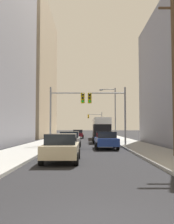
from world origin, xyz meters
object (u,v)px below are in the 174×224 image
at_px(cargo_van_black, 101,132).
at_px(sedan_maroon, 77,134).
at_px(traffic_signal_near_right, 108,106).
at_px(sedan_beige, 61,148).
at_px(city_bus, 100,127).
at_px(traffic_signal_far_right, 95,119).
at_px(sedan_blue, 105,140).
at_px(sedan_silver, 69,140).
at_px(traffic_signal_near_left, 65,106).

relative_size(cargo_van_black, sedan_maroon, 1.24).
relative_size(cargo_van_black, traffic_signal_near_right, 0.87).
bearing_deg(sedan_beige, sedan_maroon, 90.32).
distance_m(city_bus, sedan_maroon, 4.54).
bearing_deg(traffic_signal_far_right, sedan_maroon, -99.65).
relative_size(city_bus, cargo_van_black, 2.20).
bearing_deg(sedan_beige, city_bus, 82.82).
bearing_deg(sedan_beige, traffic_signal_near_right, 73.61).
height_order(city_bus, sedan_beige, city_bus).
bearing_deg(sedan_blue, traffic_signal_far_right, 89.25).
relative_size(sedan_blue, traffic_signal_near_right, 0.71).
height_order(sedan_beige, traffic_signal_near_right, traffic_signal_near_right).
height_order(cargo_van_black, sedan_silver, cargo_van_black).
xyz_separation_m(sedan_beige, traffic_signal_near_left, (-0.83, 12.27, 3.26)).
height_order(cargo_van_black, traffic_signal_far_right, traffic_signal_far_right).
bearing_deg(sedan_beige, sedan_blue, 70.67).
xyz_separation_m(cargo_van_black, traffic_signal_near_right, (0.44, -5.82, 2.76)).
height_order(sedan_blue, sedan_maroon, same).
bearing_deg(sedan_maroon, traffic_signal_near_right, -78.94).
xyz_separation_m(cargo_van_black, traffic_signal_far_right, (0.48, 36.06, 2.76)).
relative_size(city_bus, traffic_signal_near_right, 1.92).
xyz_separation_m(cargo_van_black, traffic_signal_near_left, (-3.99, -5.82, 2.74)).
xyz_separation_m(sedan_beige, sedan_silver, (-0.17, 9.49, 0.00)).
bearing_deg(traffic_signal_far_right, traffic_signal_near_left, -96.10).
bearing_deg(traffic_signal_near_left, traffic_signal_near_right, 0.00).
bearing_deg(cargo_van_black, traffic_signal_near_left, -124.43).
relative_size(cargo_van_black, traffic_signal_far_right, 0.87).
distance_m(cargo_van_black, traffic_signal_far_right, 36.17).
bearing_deg(sedan_silver, sedan_blue, -13.60).
bearing_deg(traffic_signal_far_right, traffic_signal_near_right, -90.06).
xyz_separation_m(cargo_van_black, sedan_blue, (-0.11, -9.39, -0.52)).
relative_size(sedan_blue, traffic_signal_near_left, 0.71).
bearing_deg(traffic_signal_near_left, sedan_silver, -76.80).
distance_m(sedan_beige, traffic_signal_near_left, 12.72).
xyz_separation_m(traffic_signal_near_right, traffic_signal_far_right, (0.04, 41.88, -0.00)).
distance_m(cargo_van_black, sedan_silver, 9.25).
relative_size(sedan_blue, sedan_maroon, 1.01).
bearing_deg(traffic_signal_near_right, sedan_blue, -98.84).
bearing_deg(traffic_signal_near_left, sedan_beige, -86.15).
xyz_separation_m(sedan_maroon, traffic_signal_far_right, (3.83, 22.51, 3.27)).
relative_size(cargo_van_black, sedan_beige, 1.24).
bearing_deg(traffic_signal_near_right, city_bus, 89.58).
relative_size(sedan_silver, traffic_signal_near_right, 0.70).
bearing_deg(city_bus, traffic_signal_near_right, -90.42).
xyz_separation_m(sedan_beige, sedan_blue, (3.05, 8.71, 0.00)).
distance_m(cargo_van_black, traffic_signal_near_left, 7.58).
bearing_deg(cargo_van_black, sedan_beige, -99.92).
height_order(traffic_signal_near_right, traffic_signal_far_right, same).
bearing_deg(sedan_maroon, sedan_blue, -81.98).
bearing_deg(sedan_maroon, traffic_signal_far_right, 80.35).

